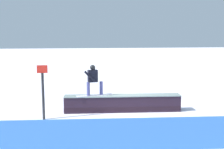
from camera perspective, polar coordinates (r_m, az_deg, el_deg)
ground_plane at (r=11.95m, az=2.22°, el=-7.73°), size 120.00×120.00×0.00m
grind_box at (r=11.87m, az=2.23°, el=-6.20°), size 5.04×0.91×0.73m
snowboarder at (r=11.56m, az=-3.95°, el=-1.01°), size 1.60×0.57×1.32m
safety_fence at (r=8.00m, az=7.56°, el=-12.31°), size 8.52×0.68×0.97m
trail_marker at (r=10.91m, az=-14.26°, el=-3.34°), size 0.40×0.10×2.15m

